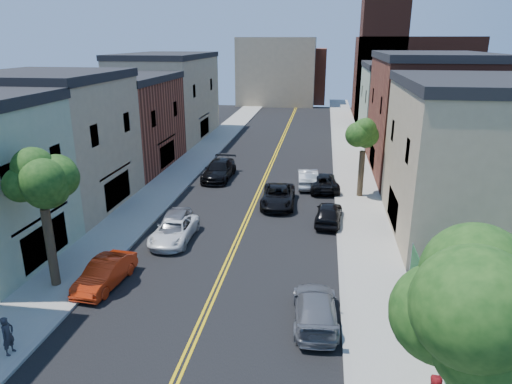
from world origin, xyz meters
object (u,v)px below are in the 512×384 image
at_px(dark_car_right_far, 323,181).
at_px(pedestrian_left, 8,336).
at_px(red_sedan, 105,273).
at_px(black_car_left, 219,170).
at_px(white_pickup, 174,231).
at_px(grey_car_left, 174,225).
at_px(grey_car_right, 315,308).
at_px(silver_car_right, 308,178).
at_px(black_car_right, 329,213).
at_px(black_suv_lane, 278,196).

height_order(dark_car_right_far, pedestrian_left, pedestrian_left).
bearing_deg(red_sedan, dark_car_right_far, 63.63).
distance_m(red_sedan, black_car_left, 18.91).
xyz_separation_m(red_sedan, black_car_left, (1.53, 18.85, 0.13)).
distance_m(white_pickup, grey_car_left, 0.64).
relative_size(white_pickup, pedestrian_left, 2.97).
xyz_separation_m(white_pickup, grey_car_right, (8.67, -7.31, 0.02)).
bearing_deg(silver_car_right, black_car_right, 97.60).
distance_m(black_suv_lane, pedestrian_left, 20.35).
bearing_deg(white_pickup, black_car_right, 24.33).
relative_size(grey_car_left, silver_car_right, 1.01).
distance_m(grey_car_right, black_car_right, 11.55).
distance_m(grey_car_right, black_suv_lane, 14.80).
xyz_separation_m(black_car_left, silver_car_right, (7.77, -1.05, -0.06)).
xyz_separation_m(grey_car_left, black_suv_lane, (5.79, 6.57, -0.07)).
bearing_deg(silver_car_right, red_sedan, 57.89).
bearing_deg(dark_car_right_far, silver_car_right, -35.94).
height_order(white_pickup, grey_car_left, grey_car_left).
bearing_deg(pedestrian_left, grey_car_right, -67.32).
bearing_deg(pedestrian_left, red_sedan, -8.38).
height_order(black_car_left, grey_car_right, black_car_left).
bearing_deg(white_pickup, black_car_left, 90.62).
distance_m(black_car_left, pedestrian_left, 24.64).
bearing_deg(dark_car_right_far, grey_car_left, 43.21).
distance_m(black_car_left, black_suv_lane, 8.35).
height_order(dark_car_right_far, black_suv_lane, black_suv_lane).
relative_size(grey_car_left, black_car_left, 0.83).
distance_m(grey_car_right, pedestrian_left, 12.25).
bearing_deg(red_sedan, grey_car_right, -3.73).
bearing_deg(silver_car_right, white_pickup, 53.42).
height_order(black_car_left, dark_car_right_far, black_car_left).
bearing_deg(red_sedan, black_car_left, 90.62).
bearing_deg(grey_car_right, black_car_right, -96.52).
xyz_separation_m(white_pickup, black_car_right, (9.30, 4.22, 0.06)).
relative_size(silver_car_right, pedestrian_left, 2.86).
bearing_deg(dark_car_right_far, red_sedan, 51.27).
height_order(red_sedan, black_car_left, black_car_left).
height_order(white_pickup, dark_car_right_far, dark_car_right_far).
height_order(red_sedan, silver_car_right, silver_car_right).
xyz_separation_m(grey_car_left, grey_car_right, (8.83, -7.91, -0.11)).
height_order(red_sedan, dark_car_right_far, dark_car_right_far).
xyz_separation_m(black_car_left, black_suv_lane, (5.79, -6.01, -0.09)).
relative_size(red_sedan, grey_car_left, 0.90).
bearing_deg(black_suv_lane, white_pickup, -130.08).
bearing_deg(grey_car_left, black_suv_lane, 43.23).
xyz_separation_m(black_car_right, dark_car_right_far, (-0.45, 7.23, -0.03)).
bearing_deg(white_pickup, pedestrian_left, -104.49).
bearing_deg(silver_car_right, black_suv_lane, 63.78).
xyz_separation_m(white_pickup, pedestrian_left, (-2.90, -11.31, 0.29)).
distance_m(grey_car_left, pedestrian_left, 12.22).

